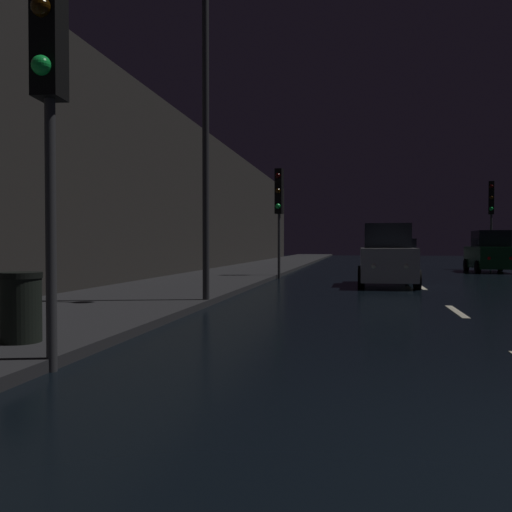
{
  "coord_description": "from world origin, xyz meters",
  "views": [
    {
      "loc": [
        -2.06,
        -3.62,
        1.45
      ],
      "look_at": [
        -5.68,
        15.09,
        1.03
      ],
      "focal_mm": 37.62,
      "sensor_mm": 36.0,
      "label": 1
    }
  ],
  "objects_px": {
    "traffic_light_far_left": "(279,199)",
    "car_approaching_headlights": "(387,258)",
    "streetlamp_overhead": "(223,79)",
    "car_parked_right_far": "(490,253)",
    "trash_bin_curbside": "(21,307)",
    "car_distant_taillights": "(406,253)",
    "traffic_light_near_left": "(48,50)",
    "traffic_light_far_right": "(491,205)"
  },
  "relations": [
    {
      "from": "traffic_light_far_left",
      "to": "traffic_light_near_left",
      "type": "relative_size",
      "value": 0.93
    },
    {
      "from": "traffic_light_far_left",
      "to": "traffic_light_far_right",
      "type": "distance_m",
      "value": 15.06
    },
    {
      "from": "traffic_light_near_left",
      "to": "streetlamp_overhead",
      "type": "height_order",
      "value": "streetlamp_overhead"
    },
    {
      "from": "traffic_light_far_right",
      "to": "traffic_light_far_left",
      "type": "bearing_deg",
      "value": -32.03
    },
    {
      "from": "traffic_light_far_left",
      "to": "car_parked_right_far",
      "type": "bearing_deg",
      "value": 133.72
    },
    {
      "from": "traffic_light_far_left",
      "to": "streetlamp_overhead",
      "type": "height_order",
      "value": "streetlamp_overhead"
    },
    {
      "from": "traffic_light_near_left",
      "to": "car_parked_right_far",
      "type": "xyz_separation_m",
      "value": [
        10.1,
        24.11,
        -2.65
      ]
    },
    {
      "from": "car_approaching_headlights",
      "to": "traffic_light_near_left",
      "type": "bearing_deg",
      "value": -17.67
    },
    {
      "from": "traffic_light_far_left",
      "to": "trash_bin_curbside",
      "type": "xyz_separation_m",
      "value": [
        -1.07,
        -16.04,
        -2.73
      ]
    },
    {
      "from": "streetlamp_overhead",
      "to": "car_parked_right_far",
      "type": "relative_size",
      "value": 1.9
    },
    {
      "from": "traffic_light_far_left",
      "to": "traffic_light_far_right",
      "type": "relative_size",
      "value": 0.91
    },
    {
      "from": "traffic_light_far_right",
      "to": "car_approaching_headlights",
      "type": "xyz_separation_m",
      "value": [
        -6.52,
        -13.66,
        -2.72
      ]
    },
    {
      "from": "streetlamp_overhead",
      "to": "traffic_light_far_left",
      "type": "bearing_deg",
      "value": 91.26
    },
    {
      "from": "traffic_light_far_left",
      "to": "trash_bin_curbside",
      "type": "relative_size",
      "value": 4.99
    },
    {
      "from": "traffic_light_far_right",
      "to": "car_distant_taillights",
      "type": "height_order",
      "value": "traffic_light_far_right"
    },
    {
      "from": "traffic_light_far_right",
      "to": "trash_bin_curbside",
      "type": "height_order",
      "value": "traffic_light_far_right"
    },
    {
      "from": "streetlamp_overhead",
      "to": "trash_bin_curbside",
      "type": "distance_m",
      "value": 7.51
    },
    {
      "from": "traffic_light_near_left",
      "to": "car_parked_right_far",
      "type": "bearing_deg",
      "value": 152.07
    },
    {
      "from": "trash_bin_curbside",
      "to": "car_parked_right_far",
      "type": "xyz_separation_m",
      "value": [
        11.07,
        23.24,
        0.37
      ]
    },
    {
      "from": "traffic_light_far_right",
      "to": "streetlamp_overhead",
      "type": "xyz_separation_m",
      "value": [
        -10.57,
        -20.79,
        1.58
      ]
    },
    {
      "from": "streetlamp_overhead",
      "to": "car_approaching_headlights",
      "type": "height_order",
      "value": "streetlamp_overhead"
    },
    {
      "from": "traffic_light_far_right",
      "to": "car_approaching_headlights",
      "type": "bearing_deg",
      "value": -11.71
    },
    {
      "from": "traffic_light_far_left",
      "to": "traffic_light_near_left",
      "type": "bearing_deg",
      "value": 7.64
    },
    {
      "from": "traffic_light_near_left",
      "to": "traffic_light_far_left",
      "type": "bearing_deg",
      "value": 174.48
    },
    {
      "from": "traffic_light_far_left",
      "to": "car_distant_taillights",
      "type": "bearing_deg",
      "value": 167.56
    },
    {
      "from": "car_distant_taillights",
      "to": "streetlamp_overhead",
      "type": "bearing_deg",
      "value": 167.15
    },
    {
      "from": "trash_bin_curbside",
      "to": "car_approaching_headlights",
      "type": "height_order",
      "value": "car_approaching_headlights"
    },
    {
      "from": "streetlamp_overhead",
      "to": "car_distant_taillights",
      "type": "distance_m",
      "value": 29.26
    },
    {
      "from": "streetlamp_overhead",
      "to": "car_parked_right_far",
      "type": "bearing_deg",
      "value": 60.81
    },
    {
      "from": "traffic_light_near_left",
      "to": "streetlamp_overhead",
      "type": "xyz_separation_m",
      "value": [
        0.32,
        6.61,
        1.65
      ]
    },
    {
      "from": "car_parked_right_far",
      "to": "car_distant_taillights",
      "type": "relative_size",
      "value": 1.16
    },
    {
      "from": "car_distant_taillights",
      "to": "traffic_light_far_left",
      "type": "bearing_deg",
      "value": 159.6
    },
    {
      "from": "traffic_light_far_left",
      "to": "streetlamp_overhead",
      "type": "bearing_deg",
      "value": 9.22
    },
    {
      "from": "traffic_light_far_left",
      "to": "car_distant_taillights",
      "type": "relative_size",
      "value": 1.26
    },
    {
      "from": "traffic_light_near_left",
      "to": "traffic_light_far_right",
      "type": "bearing_deg",
      "value": 153.11
    },
    {
      "from": "traffic_light_far_left",
      "to": "car_parked_right_far",
      "type": "xyz_separation_m",
      "value": [
        10.0,
        7.2,
        -2.36
      ]
    },
    {
      "from": "traffic_light_far_right",
      "to": "car_approaching_headlights",
      "type": "height_order",
      "value": "traffic_light_far_right"
    },
    {
      "from": "traffic_light_far_right",
      "to": "streetlamp_overhead",
      "type": "relative_size",
      "value": 0.63
    },
    {
      "from": "traffic_light_far_right",
      "to": "car_approaching_headlights",
      "type": "relative_size",
      "value": 1.19
    },
    {
      "from": "traffic_light_far_left",
      "to": "car_approaching_headlights",
      "type": "height_order",
      "value": "traffic_light_far_left"
    },
    {
      "from": "traffic_light_far_right",
      "to": "trash_bin_curbside",
      "type": "distance_m",
      "value": 29.23
    },
    {
      "from": "traffic_light_near_left",
      "to": "car_distant_taillights",
      "type": "relative_size",
      "value": 1.36
    }
  ]
}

